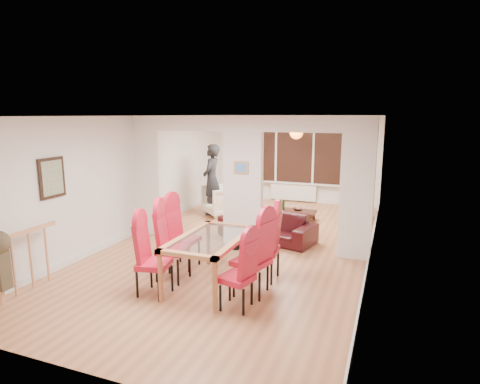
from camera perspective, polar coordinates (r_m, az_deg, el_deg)
The scene contains 24 objects.
floor at distance 8.32m, azimuth 0.41°, elevation -7.44°, with size 5.00×9.00×0.01m, color #B8744A.
room_walls at distance 8.00m, azimuth 0.42°, elevation 1.43°, with size 5.00×9.00×2.60m, color silver, non-canonical shape.
divider_wall at distance 8.00m, azimuth 0.42°, elevation 1.43°, with size 5.00×0.18×2.60m, color white.
bay_window_blinds at distance 12.20m, azimuth 7.77°, elevation 5.58°, with size 3.00×0.08×1.80m, color black.
radiator at distance 12.33m, azimuth 7.58°, elevation 0.01°, with size 1.40×0.08×0.50m, color white.
pendant_light at distance 10.98m, azimuth 8.02°, elevation 8.39°, with size 0.36×0.36×0.36m, color orange.
stair_newel at distance 6.85m, azimuth -27.99°, elevation -8.00°, with size 0.40×1.20×1.10m, color tan, non-canonical shape.
wall_poster at distance 7.30m, azimuth -25.18°, elevation 1.84°, with size 0.04×0.52×0.67m, color gray.
pillar_photo at distance 7.87m, azimuth 0.17°, elevation 3.48°, with size 0.30×0.03×0.25m, color #4C8CD8.
dining_table at distance 6.33m, azimuth -4.11°, elevation -9.73°, with size 0.94×1.68×0.79m, color #B36D42, non-canonical shape.
dining_chair_la at distance 6.06m, azimuth -12.14°, elevation -9.22°, with size 0.45×0.45×1.12m, color red, non-canonical shape.
dining_chair_lb at distance 6.53m, azimuth -9.55°, elevation -7.42°, with size 0.47×0.47×1.17m, color red, non-canonical shape.
dining_chair_lc at distance 7.03m, azimuth -8.00°, elevation -6.10°, with size 0.46×0.46×1.15m, color red, non-canonical shape.
dining_chair_ra at distance 5.56m, azimuth -0.53°, elevation -11.37°, with size 0.41×0.41×1.03m, color red, non-canonical shape.
dining_chair_rb at distance 5.95m, azimuth 1.59°, elevation -9.05°, with size 0.47×0.47×1.18m, color red, non-canonical shape.
dining_chair_rc at distance 6.48m, azimuth 3.39°, elevation -7.48°, with size 0.46×0.46×1.15m, color red, non-canonical shape.
sofa at distance 8.57m, azimuth 3.86°, elevation -4.81°, with size 2.04×0.80×0.60m, color black.
armchair at distance 10.59m, azimuth -2.66°, elevation -1.21°, with size 0.84×0.86×0.78m, color beige.
person at distance 10.63m, azimuth -4.05°, elevation 1.79°, with size 0.45×0.68×1.87m, color black.
television at distance 10.63m, azimuth 16.27°, elevation -2.15°, with size 0.13×1.02×0.59m, color black.
coffee_table at distance 10.22m, azimuth 7.55°, elevation -3.28°, with size 1.10×0.55×0.25m, color #341911, non-canonical shape.
bottle at distance 10.16m, azimuth 6.19°, elevation -1.79°, with size 0.07×0.07×0.27m, color #143F19.
bowl at distance 10.22m, azimuth 8.19°, elevation -2.41°, with size 0.22×0.22×0.05m, color #341911.
shoes at distance 8.03m, azimuth 0.11°, elevation -7.74°, with size 0.24×0.26×0.10m, color black, non-canonical shape.
Camera 1 is at (2.76, -7.39, 2.63)m, focal length 30.00 mm.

